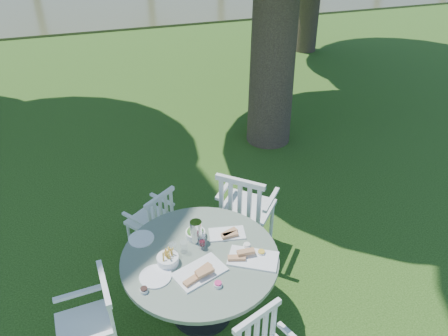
% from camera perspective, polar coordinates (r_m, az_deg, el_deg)
% --- Properties ---
extents(ground, '(140.00, 140.00, 0.00)m').
position_cam_1_polar(ground, '(5.01, 0.70, -9.40)').
color(ground, '#16360B').
rests_on(ground, ground).
extents(table, '(1.35, 1.35, 0.73)m').
position_cam_1_polar(table, '(3.89, -3.09, -12.90)').
color(table, black).
rests_on(table, ground).
extents(chair_ne, '(0.70, 0.69, 1.01)m').
position_cam_1_polar(chair_ne, '(4.51, 2.61, -5.16)').
color(chair_ne, white).
rests_on(chair_ne, ground).
extents(chair_nw, '(0.55, 0.55, 0.80)m').
position_cam_1_polar(chair_nw, '(4.61, -8.99, -6.50)').
color(chair_nw, white).
rests_on(chair_nw, ground).
extents(chair_sw, '(0.48, 0.50, 0.93)m').
position_cam_1_polar(chair_sw, '(3.71, -16.33, -18.55)').
color(chair_sw, white).
rests_on(chair_sw, ground).
extents(tableware, '(1.22, 0.87, 0.21)m').
position_cam_1_polar(tableware, '(3.79, -3.80, -10.61)').
color(tableware, white).
rests_on(tableware, table).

